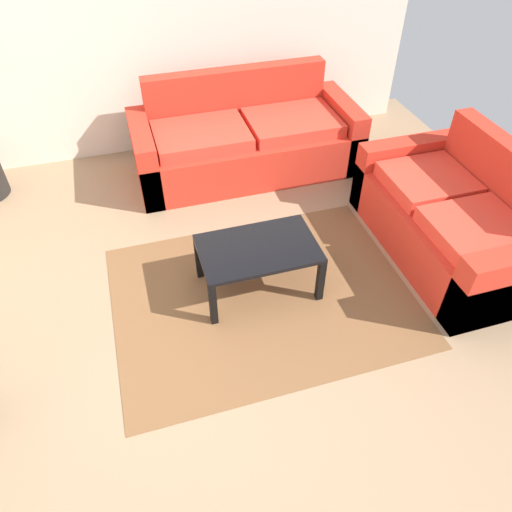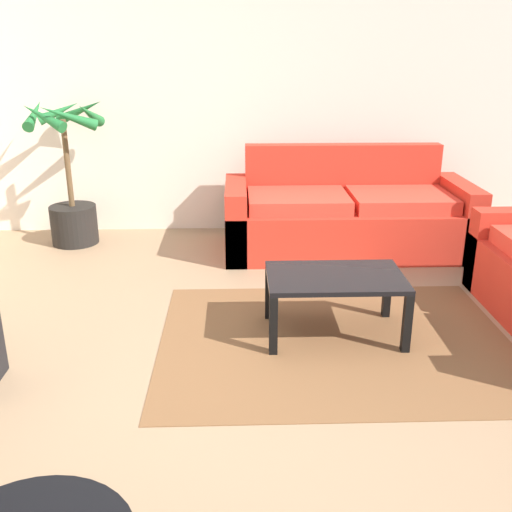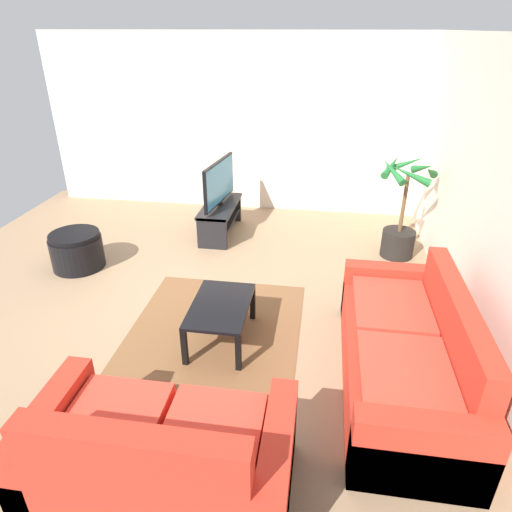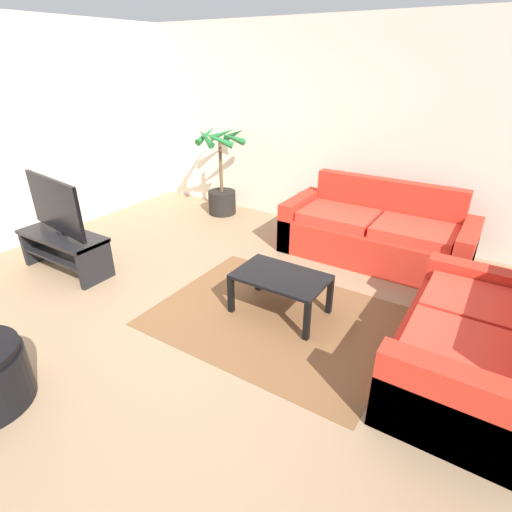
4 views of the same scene
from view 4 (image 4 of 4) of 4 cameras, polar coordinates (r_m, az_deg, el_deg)
name	(u,v)px [view 4 (image 4 of 4)]	position (r m, az deg, el deg)	size (l,w,h in m)	color
ground_plane	(185,323)	(3.86, -10.07, -9.29)	(6.60, 6.60, 0.00)	#937556
wall_back	(327,129)	(5.76, 9.96, 17.27)	(6.00, 0.06, 2.70)	beige
couch_main	(375,235)	(5.06, 16.49, 2.90)	(2.16, 0.90, 0.90)	red
couch_loveseat	(470,347)	(3.44, 28.03, -11.29)	(0.90, 1.66, 0.90)	red
tv_stand	(65,247)	(5.04, -25.47, 1.19)	(1.10, 0.45, 0.45)	black
tv	(55,205)	(4.88, -26.55, 6.42)	(1.06, 0.19, 0.64)	black
coffee_table	(281,281)	(3.77, 3.52, -3.51)	(0.85, 0.54, 0.41)	black
area_rug	(275,316)	(3.88, 2.65, -8.55)	(2.20, 1.70, 0.01)	brown
potted_palm	(221,183)	(6.29, -4.91, 10.27)	(0.68, 0.75, 1.33)	black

